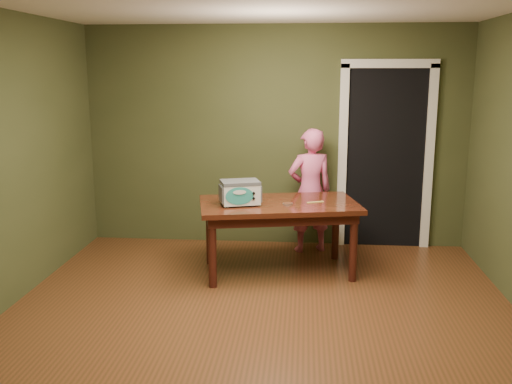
% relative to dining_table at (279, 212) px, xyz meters
% --- Properties ---
extents(floor, '(5.00, 5.00, 0.00)m').
position_rel_dining_table_xyz_m(floor, '(-0.10, -1.44, -0.65)').
color(floor, brown).
rests_on(floor, ground).
extents(room_shell, '(4.52, 5.02, 2.61)m').
position_rel_dining_table_xyz_m(room_shell, '(-0.10, -1.44, 1.06)').
color(room_shell, '#404625').
rests_on(room_shell, ground).
extents(doorway, '(1.10, 0.66, 2.25)m').
position_rel_dining_table_xyz_m(doorway, '(1.20, 1.34, 0.41)').
color(doorway, black).
rests_on(doorway, ground).
extents(dining_table, '(1.75, 1.21, 0.75)m').
position_rel_dining_table_xyz_m(dining_table, '(0.00, 0.00, 0.00)').
color(dining_table, '#32150B').
rests_on(dining_table, floor).
extents(toy_oven, '(0.45, 0.37, 0.25)m').
position_rel_dining_table_xyz_m(toy_oven, '(-0.38, -0.14, 0.23)').
color(toy_oven, '#4C4F54').
rests_on(toy_oven, dining_table).
extents(baking_pan, '(0.10, 0.10, 0.02)m').
position_rel_dining_table_xyz_m(baking_pan, '(0.10, -0.11, 0.11)').
color(baking_pan, silver).
rests_on(baking_pan, dining_table).
extents(spatula, '(0.17, 0.10, 0.01)m').
position_rel_dining_table_xyz_m(spatula, '(0.37, 0.03, 0.10)').
color(spatula, '#D4BF5C').
rests_on(spatula, dining_table).
extents(child, '(0.61, 0.49, 1.44)m').
position_rel_dining_table_xyz_m(child, '(0.33, 0.76, 0.07)').
color(child, pink).
rests_on(child, floor).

